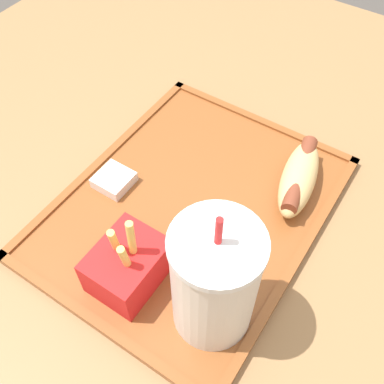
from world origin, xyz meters
name	(u,v)px	position (x,y,z in m)	size (l,w,h in m)	color
ground_plane	(193,358)	(0.00, 0.00, 0.00)	(8.00, 8.00, 0.00)	#4C4742
dining_table	(193,301)	(0.00, 0.00, 0.38)	(1.21, 1.20, 0.76)	olive
food_tray	(192,207)	(0.03, 0.02, 0.77)	(0.41, 0.33, 0.01)	brown
soda_cup	(214,282)	(0.15, 0.12, 0.85)	(0.09, 0.09, 0.20)	silver
hot_dog_far	(299,177)	(-0.08, 0.12, 0.80)	(0.15, 0.08, 0.05)	#DBB270
fries_carton	(128,265)	(0.16, 0.01, 0.80)	(0.09, 0.07, 0.11)	red
sauce_cup_mayo	(114,180)	(0.06, -0.10, 0.78)	(0.05, 0.05, 0.02)	silver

